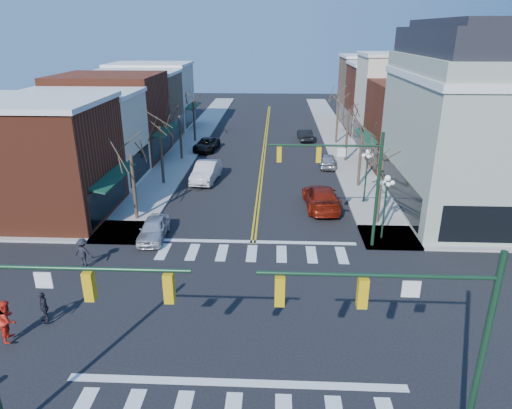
# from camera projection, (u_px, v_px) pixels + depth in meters

# --- Properties ---
(ground) EXTENTS (160.00, 160.00, 0.00)m
(ground) POSITION_uv_depth(u_px,v_px,m) (245.00, 313.00, 21.70)
(ground) COLOR black
(ground) RESTS_ON ground
(sidewalk_left) EXTENTS (3.50, 70.00, 0.15)m
(sidewalk_left) POSITION_uv_depth(u_px,v_px,m) (163.00, 180.00, 40.69)
(sidewalk_left) COLOR #9E9B93
(sidewalk_left) RESTS_ON ground
(sidewalk_right) EXTENTS (3.50, 70.00, 0.15)m
(sidewalk_right) POSITION_uv_depth(u_px,v_px,m) (360.00, 183.00, 39.94)
(sidewalk_right) COLOR #9E9B93
(sidewalk_right) RESTS_ON ground
(bldg_left_brick_a) EXTENTS (10.00, 8.50, 8.00)m
(bldg_left_brick_a) POSITION_uv_depth(u_px,v_px,m) (35.00, 161.00, 31.89)
(bldg_left_brick_a) COLOR maroon
(bldg_left_brick_a) RESTS_ON ground
(bldg_left_stucco_a) EXTENTS (10.00, 7.00, 7.50)m
(bldg_left_stucco_a) POSITION_uv_depth(u_px,v_px,m) (80.00, 140.00, 39.20)
(bldg_left_stucco_a) COLOR beige
(bldg_left_stucco_a) RESTS_ON ground
(bldg_left_brick_b) EXTENTS (10.00, 9.00, 8.50)m
(bldg_left_brick_b) POSITION_uv_depth(u_px,v_px,m) (112.00, 117.00, 46.48)
(bldg_left_brick_b) COLOR maroon
(bldg_left_brick_b) RESTS_ON ground
(bldg_left_tan) EXTENTS (10.00, 7.50, 7.80)m
(bldg_left_tan) POSITION_uv_depth(u_px,v_px,m) (136.00, 108.00, 54.30)
(bldg_left_tan) COLOR #8A674C
(bldg_left_tan) RESTS_ON ground
(bldg_left_stucco_b) EXTENTS (10.00, 8.00, 8.20)m
(bldg_left_stucco_b) POSITION_uv_depth(u_px,v_px,m) (152.00, 97.00, 61.45)
(bldg_left_stucco_b) COLOR beige
(bldg_left_stucco_b) RESTS_ON ground
(bldg_right_brick_a) EXTENTS (10.00, 8.50, 8.00)m
(bldg_right_brick_a) POSITION_uv_depth(u_px,v_px,m) (424.00, 126.00, 43.60)
(bldg_right_brick_a) COLOR maroon
(bldg_right_brick_a) RESTS_ON ground
(bldg_right_stucco) EXTENTS (10.00, 7.00, 10.00)m
(bldg_right_stucco) POSITION_uv_depth(u_px,v_px,m) (405.00, 103.00, 50.47)
(bldg_right_stucco) COLOR beige
(bldg_right_stucco) RESTS_ON ground
(bldg_right_brick_b) EXTENTS (10.00, 8.00, 8.50)m
(bldg_right_brick_b) POSITION_uv_depth(u_px,v_px,m) (389.00, 100.00, 57.73)
(bldg_right_brick_b) COLOR maroon
(bldg_right_brick_b) RESTS_ON ground
(bldg_right_tan) EXTENTS (10.00, 8.00, 9.00)m
(bldg_right_tan) POSITION_uv_depth(u_px,v_px,m) (376.00, 90.00, 65.10)
(bldg_right_tan) COLOR #8A674C
(bldg_right_tan) RESTS_ON ground
(victorian_corner) EXTENTS (12.25, 14.25, 13.30)m
(victorian_corner) POSITION_uv_depth(u_px,v_px,m) (491.00, 120.00, 32.11)
(victorian_corner) COLOR #9DA992
(victorian_corner) RESTS_ON ground
(traffic_mast_near_left) EXTENTS (6.60, 0.28, 7.20)m
(traffic_mast_near_left) POSITION_uv_depth(u_px,v_px,m) (37.00, 318.00, 13.35)
(traffic_mast_near_left) COLOR #14331E
(traffic_mast_near_left) RESTS_ON ground
(traffic_mast_near_right) EXTENTS (6.60, 0.28, 7.20)m
(traffic_mast_near_right) POSITION_uv_depth(u_px,v_px,m) (421.00, 329.00, 12.87)
(traffic_mast_near_right) COLOR #14331E
(traffic_mast_near_right) RESTS_ON ground
(traffic_mast_far_right) EXTENTS (6.60, 0.28, 7.20)m
(traffic_mast_far_right) POSITION_uv_depth(u_px,v_px,m) (347.00, 174.00, 26.67)
(traffic_mast_far_right) COLOR #14331E
(traffic_mast_far_right) RESTS_ON ground
(lamppost_corner) EXTENTS (0.36, 0.36, 4.33)m
(lamppost_corner) POSITION_uv_depth(u_px,v_px,m) (386.00, 196.00, 28.20)
(lamppost_corner) COLOR #14331E
(lamppost_corner) RESTS_ON ground
(lamppost_midblock) EXTENTS (0.36, 0.36, 4.33)m
(lamppost_midblock) POSITION_uv_depth(u_px,v_px,m) (367.00, 167.00, 34.26)
(lamppost_midblock) COLOR #14331E
(lamppost_midblock) RESTS_ON ground
(tree_left_a) EXTENTS (0.24, 0.24, 4.76)m
(tree_left_a) POSITION_uv_depth(u_px,v_px,m) (134.00, 188.00, 31.46)
(tree_left_a) COLOR #382B21
(tree_left_a) RESTS_ON ground
(tree_left_b) EXTENTS (0.24, 0.24, 5.04)m
(tree_left_b) POSITION_uv_depth(u_px,v_px,m) (162.00, 156.00, 38.87)
(tree_left_b) COLOR #382B21
(tree_left_b) RESTS_ON ground
(tree_left_c) EXTENTS (0.24, 0.24, 4.55)m
(tree_left_c) POSITION_uv_depth(u_px,v_px,m) (181.00, 138.00, 46.42)
(tree_left_c) COLOR #382B21
(tree_left_c) RESTS_ON ground
(tree_left_d) EXTENTS (0.24, 0.24, 4.90)m
(tree_left_d) POSITION_uv_depth(u_px,v_px,m) (194.00, 122.00, 53.81)
(tree_left_d) COLOR #382B21
(tree_left_d) RESTS_ON ground
(tree_right_a) EXTENTS (0.24, 0.24, 4.62)m
(tree_right_a) POSITION_uv_depth(u_px,v_px,m) (380.00, 193.00, 30.76)
(tree_right_a) COLOR #382B21
(tree_right_a) RESTS_ON ground
(tree_right_b) EXTENTS (0.24, 0.24, 5.18)m
(tree_right_b) POSITION_uv_depth(u_px,v_px,m) (360.00, 158.00, 38.12)
(tree_right_b) COLOR #382B21
(tree_right_b) RESTS_ON ground
(tree_right_c) EXTENTS (0.24, 0.24, 4.83)m
(tree_right_c) POSITION_uv_depth(u_px,v_px,m) (347.00, 138.00, 45.64)
(tree_right_c) COLOR #382B21
(tree_right_c) RESTS_ON ground
(tree_right_d) EXTENTS (0.24, 0.24, 4.97)m
(tree_right_d) POSITION_uv_depth(u_px,v_px,m) (337.00, 123.00, 53.07)
(tree_right_d) COLOR #382B21
(tree_right_d) RESTS_ON ground
(car_left_near) EXTENTS (1.75, 4.06, 1.36)m
(car_left_near) POSITION_uv_depth(u_px,v_px,m) (154.00, 229.00, 29.19)
(car_left_near) COLOR silver
(car_left_near) RESTS_ON ground
(car_left_mid) EXTENTS (2.31, 5.34, 1.71)m
(car_left_mid) POSITION_uv_depth(u_px,v_px,m) (206.00, 172.00, 40.35)
(car_left_mid) COLOR silver
(car_left_mid) RESTS_ON ground
(car_left_far) EXTENTS (2.70, 5.04, 1.35)m
(car_left_far) POSITION_uv_depth(u_px,v_px,m) (207.00, 145.00, 50.61)
(car_left_far) COLOR black
(car_left_far) RESTS_ON ground
(car_right_near) EXTENTS (2.75, 5.99, 1.70)m
(car_right_near) POSITION_uv_depth(u_px,v_px,m) (321.00, 197.00, 34.22)
(car_right_near) COLOR maroon
(car_right_near) RESTS_ON ground
(car_right_mid) EXTENTS (1.86, 4.02, 1.33)m
(car_right_mid) POSITION_uv_depth(u_px,v_px,m) (328.00, 160.00, 44.48)
(car_right_mid) COLOR #AFAFB4
(car_right_mid) RESTS_ON ground
(car_right_far) EXTENTS (1.85, 4.32, 1.38)m
(car_right_far) POSITION_uv_depth(u_px,v_px,m) (305.00, 135.00, 55.21)
(car_right_far) COLOR black
(car_right_far) RESTS_ON ground
(pedestrian_red_b) EXTENTS (0.90, 1.05, 1.88)m
(pedestrian_red_b) POSITION_uv_depth(u_px,v_px,m) (8.00, 320.00, 19.35)
(pedestrian_red_b) COLOR red
(pedestrian_red_b) RESTS_ON sidewalk_left
(pedestrian_dark_a) EXTENTS (0.81, 0.96, 1.53)m
(pedestrian_dark_a) POSITION_uv_depth(u_px,v_px,m) (44.00, 307.00, 20.55)
(pedestrian_dark_a) COLOR black
(pedestrian_dark_a) RESTS_ON sidewalk_left
(pedestrian_dark_b) EXTENTS (1.15, 0.78, 1.65)m
(pedestrian_dark_b) POSITION_uv_depth(u_px,v_px,m) (83.00, 252.00, 25.47)
(pedestrian_dark_b) COLOR black
(pedestrian_dark_b) RESTS_ON sidewalk_left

